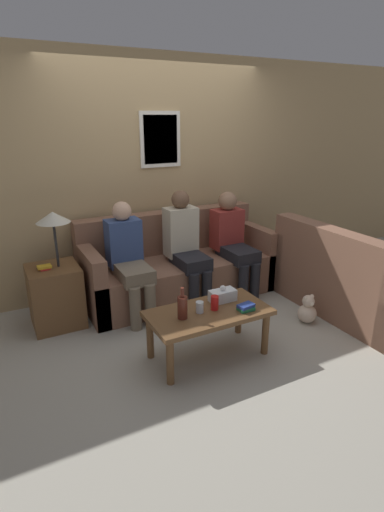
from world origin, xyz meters
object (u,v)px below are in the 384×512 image
object	(u,v)px
person_left	(129,257)
person_right	(233,239)
couch_main	(178,267)
wine_bottle	(182,307)
couch_side	(348,282)
coffee_table	(208,318)
teddy_bear	(307,311)
person_middle	(186,244)
drinking_glass	(200,307)

from	to	relation	value
person_left	person_right	xyz separation A→B (m)	(1.24, -0.01, 0.00)
couch_main	wine_bottle	bearing A→B (deg)	-114.16
couch_side	coffee_table	xyz separation A→B (m)	(-1.72, -0.06, 0.04)
coffee_table	wine_bottle	distance (m)	0.30
couch_main	coffee_table	distance (m)	1.31
wine_bottle	teddy_bear	xyz separation A→B (m)	(1.41, 0.06, -0.40)
person_left	teddy_bear	xyz separation A→B (m)	(1.48, -1.01, -0.50)
person_left	couch_main	bearing A→B (deg)	18.37
couch_main	person_left	distance (m)	0.74
coffee_table	wine_bottle	xyz separation A→B (m)	(-0.25, -0.01, 0.16)
coffee_table	person_middle	size ratio (longest dim) A/B	0.84
coffee_table	person_left	xyz separation A→B (m)	(-0.32, 1.05, 0.26)
wine_bottle	teddy_bear	size ratio (longest dim) A/B	0.90
drinking_glass	person_right	world-z (taller)	person_right
coffee_table	wine_bottle	bearing A→B (deg)	-176.93
teddy_bear	coffee_table	bearing A→B (deg)	-177.71
teddy_bear	person_right	bearing A→B (deg)	103.75
person_middle	couch_main	bearing A→B (deg)	92.91
drinking_glass	person_left	size ratio (longest dim) A/B	0.08
couch_side	person_left	world-z (taller)	person_left
couch_main	wine_bottle	xyz separation A→B (m)	(-0.57, -1.28, 0.21)
couch_main	coffee_table	size ratio (longest dim) A/B	2.11
couch_side	wine_bottle	bearing A→B (deg)	92.27
couch_main	teddy_bear	distance (m)	1.49
drinking_glass	person_left	xyz separation A→B (m)	(-0.24, 1.04, 0.15)
teddy_bear	couch_side	bearing A→B (deg)	1.88
couch_side	person_middle	bearing A→B (deg)	53.70
couch_main	person_right	distance (m)	0.70
person_right	wine_bottle	bearing A→B (deg)	-137.77
person_right	teddy_bear	world-z (taller)	person_right
person_left	person_right	distance (m)	1.24
wine_bottle	drinking_glass	world-z (taller)	wine_bottle
couch_side	teddy_bear	bearing A→B (deg)	91.88
couch_main	person_left	world-z (taller)	person_left
person_middle	teddy_bear	xyz separation A→B (m)	(0.83, -1.03, -0.52)
person_middle	person_left	bearing A→B (deg)	-177.77
coffee_table	person_middle	bearing A→B (deg)	72.69
couch_side	drinking_glass	bearing A→B (deg)	91.75
wine_bottle	person_right	bearing A→B (deg)	42.23
coffee_table	person_right	distance (m)	1.42
drinking_glass	wine_bottle	bearing A→B (deg)	-172.27
person_left	teddy_bear	world-z (taller)	person_left
drinking_glass	person_right	distance (m)	1.45
couch_side	person_middle	distance (m)	1.74
coffee_table	person_middle	world-z (taller)	person_middle
couch_side	person_middle	size ratio (longest dim) A/B	1.28
teddy_bear	couch_main	bearing A→B (deg)	124.47
drinking_glass	person_middle	world-z (taller)	person_middle
person_right	person_left	bearing A→B (deg)	179.68
person_right	couch_main	bearing A→B (deg)	159.62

